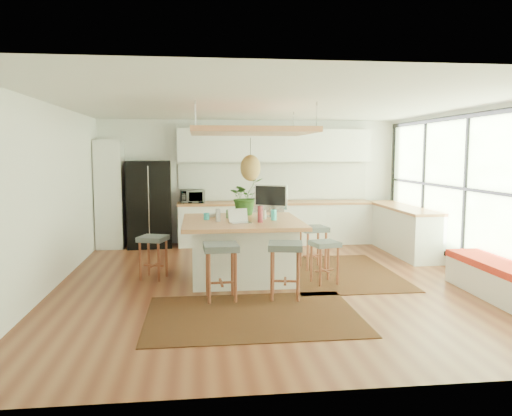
{
  "coord_description": "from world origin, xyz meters",
  "views": [
    {
      "loc": [
        -1.12,
        -7.32,
        1.99
      ],
      "look_at": [
        -0.2,
        0.5,
        1.1
      ],
      "focal_mm": 34.5,
      "sensor_mm": 36.0,
      "label": 1
    }
  ],
  "objects": [
    {
      "name": "floor",
      "position": [
        0.0,
        0.0,
        0.0
      ],
      "size": [
        7.0,
        7.0,
        0.0
      ],
      "primitive_type": "plane",
      "color": "brown",
      "rests_on": "ground"
    },
    {
      "name": "ceiling",
      "position": [
        0.0,
        0.0,
        2.7
      ],
      "size": [
        7.0,
        7.0,
        0.0
      ],
      "primitive_type": "plane",
      "rotation": [
        3.14,
        0.0,
        0.0
      ],
      "color": "white",
      "rests_on": "ground"
    },
    {
      "name": "wall_back",
      "position": [
        0.0,
        3.5,
        1.35
      ],
      "size": [
        6.5,
        0.0,
        6.5
      ],
      "primitive_type": "plane",
      "rotation": [
        1.57,
        0.0,
        0.0
      ],
      "color": "white",
      "rests_on": "ground"
    },
    {
      "name": "wall_front",
      "position": [
        0.0,
        -3.5,
        1.35
      ],
      "size": [
        6.5,
        0.0,
        6.5
      ],
      "primitive_type": "plane",
      "rotation": [
        -1.57,
        0.0,
        0.0
      ],
      "color": "white",
      "rests_on": "ground"
    },
    {
      "name": "wall_left",
      "position": [
        -3.25,
        0.0,
        1.35
      ],
      "size": [
        0.0,
        7.0,
        7.0
      ],
      "primitive_type": "plane",
      "rotation": [
        1.57,
        0.0,
        1.57
      ],
      "color": "white",
      "rests_on": "ground"
    },
    {
      "name": "wall_right",
      "position": [
        3.25,
        0.0,
        1.35
      ],
      "size": [
        0.0,
        7.0,
        7.0
      ],
      "primitive_type": "plane",
      "rotation": [
        1.57,
        0.0,
        -1.57
      ],
      "color": "white",
      "rests_on": "ground"
    },
    {
      "name": "window_wall",
      "position": [
        3.22,
        0.0,
        1.4
      ],
      "size": [
        0.1,
        6.2,
        2.6
      ],
      "primitive_type": null,
      "color": "black",
      "rests_on": "wall_right"
    },
    {
      "name": "pantry",
      "position": [
        -2.95,
        3.18,
        1.12
      ],
      "size": [
        0.55,
        0.6,
        2.25
      ],
      "primitive_type": "cube",
      "color": "white",
      "rests_on": "floor"
    },
    {
      "name": "back_counter_base",
      "position": [
        0.55,
        3.18,
        0.44
      ],
      "size": [
        4.2,
        0.6,
        0.88
      ],
      "primitive_type": "cube",
      "color": "white",
      "rests_on": "floor"
    },
    {
      "name": "back_counter_top",
      "position": [
        0.55,
        3.18,
        0.9
      ],
      "size": [
        4.24,
        0.64,
        0.05
      ],
      "primitive_type": "cube",
      "color": "#AD643D",
      "rests_on": "back_counter_base"
    },
    {
      "name": "backsplash",
      "position": [
        0.55,
        3.48,
        1.35
      ],
      "size": [
        4.2,
        0.02,
        0.8
      ],
      "primitive_type": "cube",
      "color": "white",
      "rests_on": "wall_back"
    },
    {
      "name": "upper_cabinets",
      "position": [
        0.55,
        3.32,
        2.15
      ],
      "size": [
        4.2,
        0.34,
        0.7
      ],
      "primitive_type": "cube",
      "color": "white",
      "rests_on": "wall_back"
    },
    {
      "name": "range",
      "position": [
        0.3,
        3.18,
        0.5
      ],
      "size": [
        0.76,
        0.62,
        1.0
      ],
      "primitive_type": null,
      "color": "#A5A5AA",
      "rests_on": "floor"
    },
    {
      "name": "right_counter_base",
      "position": [
        2.93,
        2.0,
        0.44
      ],
      "size": [
        0.6,
        2.5,
        0.88
      ],
      "primitive_type": "cube",
      "color": "white",
      "rests_on": "floor"
    },
    {
      "name": "right_counter_top",
      "position": [
        2.93,
        2.0,
        0.9
      ],
      "size": [
        0.64,
        2.54,
        0.05
      ],
      "primitive_type": "cube",
      "color": "#AD643D",
      "rests_on": "right_counter_base"
    },
    {
      "name": "window_bench",
      "position": [
        2.95,
        -1.2,
        0.25
      ],
      "size": [
        0.52,
        2.0,
        0.5
      ],
      "primitive_type": null,
      "color": "white",
      "rests_on": "floor"
    },
    {
      "name": "ceiling_panel",
      "position": [
        -0.3,
        0.4,
        2.05
      ],
      "size": [
        1.86,
        1.86,
        0.8
      ],
      "primitive_type": null,
      "color": "#AD643D",
      "rests_on": "ceiling"
    },
    {
      "name": "rug_near",
      "position": [
        -0.48,
        -1.53,
        0.01
      ],
      "size": [
        2.6,
        1.8,
        0.01
      ],
      "primitive_type": "cube",
      "color": "black",
      "rests_on": "floor"
    },
    {
      "name": "rug_right",
      "position": [
        1.18,
        0.47,
        0.01
      ],
      "size": [
        1.8,
        2.6,
        0.01
      ],
      "primitive_type": "cube",
      "color": "black",
      "rests_on": "floor"
    },
    {
      "name": "fridge",
      "position": [
        -2.16,
        3.18,
        0.93
      ],
      "size": [
        0.96,
        0.78,
        1.82
      ],
      "primitive_type": null,
      "rotation": [
        0.0,
        0.0,
        0.08
      ],
      "color": "black",
      "rests_on": "floor"
    },
    {
      "name": "island",
      "position": [
        -0.44,
        0.36,
        0.47
      ],
      "size": [
        1.85,
        1.85,
        0.93
      ],
      "primitive_type": null,
      "color": "#AD643D",
      "rests_on": "floor"
    },
    {
      "name": "stool_near_left",
      "position": [
        -0.83,
        -0.82,
        0.35
      ],
      "size": [
        0.48,
        0.48,
        0.77
      ],
      "primitive_type": null,
      "rotation": [
        0.0,
        0.0,
        0.05
      ],
      "color": "#484E4F",
      "rests_on": "floor"
    },
    {
      "name": "stool_near_right",
      "position": [
        0.04,
        -0.85,
        0.35
      ],
      "size": [
        0.53,
        0.53,
        0.77
      ],
      "primitive_type": null,
      "rotation": [
        0.0,
        0.0,
        -0.19
      ],
      "color": "#484E4F",
      "rests_on": "floor"
    },
    {
      "name": "stool_right_front",
      "position": [
        0.77,
        -0.17,
        0.35
      ],
      "size": [
        0.47,
        0.47,
        0.65
      ],
      "primitive_type": null,
      "rotation": [
        0.0,
        0.0,
        1.81
      ],
      "color": "#484E4F",
      "rests_on": "floor"
    },
    {
      "name": "stool_right_back",
      "position": [
        0.83,
        0.82,
        0.35
      ],
      "size": [
        0.5,
        0.5,
        0.73
      ],
      "primitive_type": null,
      "rotation": [
        0.0,
        0.0,
        1.74
      ],
      "color": "#484E4F",
      "rests_on": "floor"
    },
    {
      "name": "stool_left_side",
      "position": [
        -1.84,
        0.44,
        0.35
      ],
      "size": [
        0.51,
        0.51,
        0.68
      ],
      "primitive_type": null,
      "rotation": [
        0.0,
        0.0,
        -1.91
      ],
      "color": "#484E4F",
      "rests_on": "floor"
    },
    {
      "name": "laptop",
      "position": [
        -0.5,
        -0.01,
        1.05
      ],
      "size": [
        0.37,
        0.39,
        0.23
      ],
      "primitive_type": null,
      "rotation": [
        0.0,
        0.0,
        0.25
      ],
      "color": "#A5A5AA",
      "rests_on": "island"
    },
    {
      "name": "monitor",
      "position": [
        0.06,
        0.66,
        1.19
      ],
      "size": [
        0.61,
        0.48,
        0.54
      ],
      "primitive_type": null,
      "rotation": [
        0.0,
        0.0,
        -0.54
      ],
      "color": "#A5A5AA",
      "rests_on": "island"
    },
    {
      "name": "microwave",
      "position": [
        -1.25,
        3.17,
        1.09
      ],
      "size": [
        0.53,
        0.34,
        0.34
      ],
      "primitive_type": "imported",
      "rotation": [
        0.0,
        0.0,
        0.13
      ],
      "color": "#A5A5AA",
      "rests_on": "back_counter_top"
    },
    {
      "name": "island_plant",
      "position": [
        -0.33,
        1.0,
        1.18
      ],
      "size": [
        0.83,
        0.84,
        0.5
      ],
      "primitive_type": "imported",
      "rotation": [
        0.0,
        0.0,
        0.58
      ],
      "color": "#1E4C19",
      "rests_on": "island"
    },
    {
      "name": "island_bowl",
      "position": [
        -0.93,
        0.8,
        0.96
      ],
      "size": [
        0.3,
        0.3,
        0.06
      ],
      "primitive_type": "imported",
      "rotation": [
        0.0,
        0.0,
        0.3
      ],
      "color": "white",
      "rests_on": "island"
    },
    {
      "name": "island_bottle_0",
      "position": [
        -0.99,
        0.46,
        1.03
      ],
      "size": [
        0.07,
        0.07,
        0.19
      ],
      "primitive_type": "cylinder",
      "color": "#39E2E7",
      "rests_on": "island"
    },
    {
      "name": "island_bottle_1",
      "position": [
        -0.84,
        0.21,
        1.03
      ],
      "size": [
        0.07,
        0.07,
        0.19
      ],
      "primitive_type": "cylinder",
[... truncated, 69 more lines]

